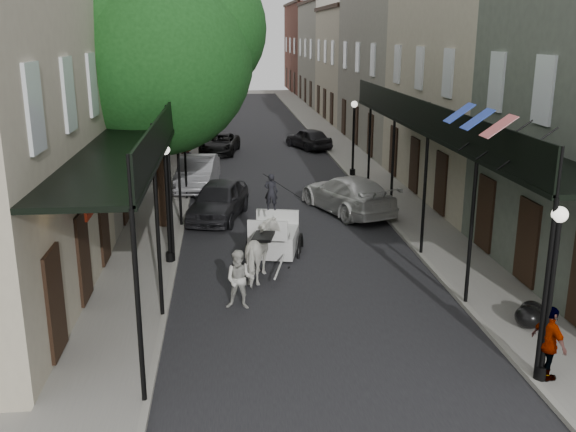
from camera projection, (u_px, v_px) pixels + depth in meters
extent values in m
plane|color=gray|center=(330.00, 348.00, 14.89)|extent=(140.00, 140.00, 0.00)
cube|color=black|center=(269.00, 171.00, 34.02)|extent=(8.00, 90.00, 0.01)
cube|color=gray|center=(174.00, 172.00, 33.53)|extent=(2.20, 90.00, 0.12)
cube|color=gray|center=(362.00, 168.00, 34.48)|extent=(2.20, 90.00, 0.12)
cube|color=#B0A68D|center=(124.00, 62.00, 41.33)|extent=(5.00, 80.00, 10.50)
cube|color=gray|center=(386.00, 61.00, 42.97)|extent=(5.00, 80.00, 10.50)
cube|color=black|center=(138.00, 134.00, 20.01)|extent=(2.20, 18.00, 0.12)
cube|color=black|center=(171.00, 118.00, 19.97)|extent=(0.06, 18.00, 1.00)
cylinder|color=black|center=(138.00, 306.00, 12.01)|extent=(0.10, 0.10, 4.00)
cylinder|color=black|center=(171.00, 200.00, 19.66)|extent=(0.10, 0.10, 4.00)
cylinder|color=black|center=(185.00, 153.00, 27.32)|extent=(0.10, 0.10, 4.00)
cube|color=black|center=(448.00, 130.00, 20.96)|extent=(2.20, 18.00, 0.12)
cube|color=black|center=(418.00, 115.00, 20.72)|extent=(0.06, 18.00, 1.00)
cylinder|color=black|center=(546.00, 289.00, 12.77)|extent=(0.10, 0.10, 4.00)
cylinder|color=black|center=(424.00, 193.00, 20.42)|extent=(0.10, 0.10, 4.00)
cylinder|color=black|center=(369.00, 150.00, 28.08)|extent=(0.10, 0.10, 4.00)
cylinder|color=#382619|center=(161.00, 151.00, 23.21)|extent=(0.44, 0.44, 5.60)
sphere|color=#154014|center=(156.00, 58.00, 22.31)|extent=(6.80, 6.80, 6.80)
sphere|color=#154014|center=(195.00, 28.00, 22.74)|extent=(5.10, 5.10, 5.10)
cylinder|color=#382619|center=(184.00, 113.00, 36.68)|extent=(0.44, 0.44, 5.04)
sphere|color=#154014|center=(181.00, 60.00, 35.88)|extent=(6.00, 6.00, 6.00)
sphere|color=#154014|center=(203.00, 43.00, 36.32)|extent=(4.50, 4.50, 4.50)
cylinder|color=black|center=(541.00, 372.00, 13.29)|extent=(0.28, 0.28, 0.30)
cylinder|color=black|center=(549.00, 303.00, 12.86)|extent=(0.12, 0.12, 3.40)
sphere|color=white|center=(560.00, 214.00, 12.35)|extent=(0.32, 0.32, 0.32)
cylinder|color=black|center=(170.00, 256.00, 20.16)|extent=(0.28, 0.28, 0.30)
cylinder|color=black|center=(168.00, 209.00, 19.74)|extent=(0.12, 0.12, 3.40)
sphere|color=white|center=(165.00, 150.00, 19.23)|extent=(0.32, 0.32, 0.32)
cylinder|color=black|center=(352.00, 172.00, 32.42)|extent=(0.28, 0.28, 0.30)
cylinder|color=black|center=(353.00, 142.00, 32.00)|extent=(0.12, 0.12, 3.40)
sphere|color=white|center=(354.00, 104.00, 31.49)|extent=(0.32, 0.32, 0.32)
imported|color=white|center=(263.00, 252.00, 18.82)|extent=(1.34, 2.18, 1.71)
torus|color=black|center=(252.00, 228.00, 21.84)|extent=(0.38, 1.32, 1.34)
torus|color=black|center=(302.00, 230.00, 21.64)|extent=(0.38, 1.32, 1.34)
torus|color=black|center=(251.00, 251.00, 20.52)|extent=(0.22, 0.69, 0.69)
torus|color=black|center=(291.00, 252.00, 20.37)|extent=(0.22, 0.69, 0.69)
cube|color=silver|center=(276.00, 218.00, 21.42)|extent=(1.82, 2.14, 0.73)
cube|color=silver|center=(271.00, 212.00, 20.24)|extent=(1.34, 0.83, 0.12)
cube|color=silver|center=(270.00, 204.00, 19.91)|extent=(1.24, 0.37, 0.52)
imported|color=black|center=(271.00, 192.00, 20.07)|extent=(0.48, 0.37, 1.17)
imported|color=#B7B6AD|center=(240.00, 280.00, 16.81)|extent=(0.88, 0.74, 1.61)
imported|color=gray|center=(188.00, 158.00, 32.80)|extent=(1.09, 0.85, 1.49)
imported|color=gray|center=(549.00, 343.00, 13.12)|extent=(0.62, 1.01, 1.60)
imported|color=black|center=(219.00, 200.00, 25.08)|extent=(2.78, 4.70, 1.50)
imported|color=gray|center=(198.00, 173.00, 29.85)|extent=(2.07, 4.79, 1.53)
imported|color=black|center=(220.00, 144.00, 38.67)|extent=(2.68, 4.62, 1.21)
imported|color=silver|center=(347.00, 194.00, 25.97)|extent=(3.72, 5.54, 1.49)
imported|color=black|center=(309.00, 138.00, 40.30)|extent=(2.89, 4.19, 1.32)
ellipsoid|color=black|center=(529.00, 317.00, 15.56)|extent=(0.67, 0.67, 0.57)
ellipsoid|color=black|center=(532.00, 310.00, 16.03)|extent=(0.59, 0.59, 0.47)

